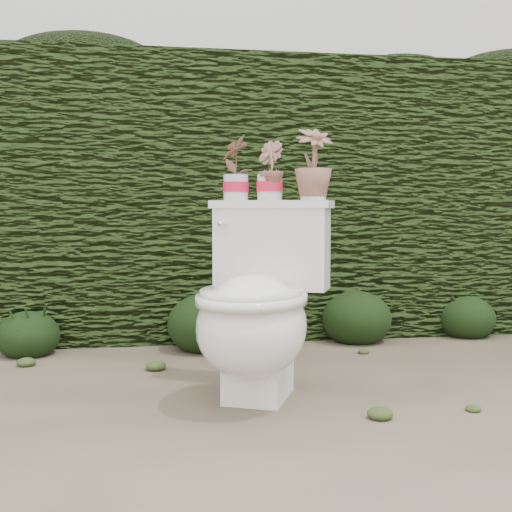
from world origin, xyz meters
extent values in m
plane|color=#7F6F57|center=(0.00, 0.00, 0.00)|extent=(60.00, 60.00, 0.00)
cube|color=#2A4015|center=(0.00, 1.60, 0.80)|extent=(8.00, 1.00, 1.60)
cube|color=silver|center=(0.60, 6.00, 2.00)|extent=(8.00, 3.50, 4.00)
cube|color=silver|center=(0.15, 0.07, 0.10)|extent=(0.32, 0.36, 0.20)
ellipsoid|color=silver|center=(0.11, -0.03, 0.30)|extent=(0.58, 0.63, 0.39)
cube|color=silver|center=(0.24, 0.27, 0.57)|extent=(0.50, 0.35, 0.34)
cube|color=silver|center=(0.24, 0.27, 0.76)|extent=(0.53, 0.38, 0.03)
cylinder|color=silver|center=(0.03, 0.25, 0.68)|extent=(0.04, 0.06, 0.02)
sphere|color=silver|center=(0.02, 0.23, 0.68)|extent=(0.03, 0.03, 0.03)
imported|color=#1F642A|center=(0.09, 0.33, 0.91)|extent=(0.16, 0.16, 0.26)
imported|color=#1F642A|center=(0.23, 0.27, 0.90)|extent=(0.14, 0.16, 0.24)
imported|color=#1F642A|center=(0.39, 0.20, 0.92)|extent=(0.18, 0.18, 0.28)
ellipsoid|color=black|center=(-0.89, 0.99, 0.13)|extent=(0.32, 0.32, 0.25)
ellipsoid|color=black|center=(0.01, 0.98, 0.16)|extent=(0.41, 0.41, 0.33)
ellipsoid|color=black|center=(0.87, 1.06, 0.16)|extent=(0.39, 0.39, 0.31)
ellipsoid|color=black|center=(1.56, 1.11, 0.13)|extent=(0.33, 0.33, 0.27)
camera|label=1|loc=(-0.25, -2.38, 0.73)|focal=45.00mm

